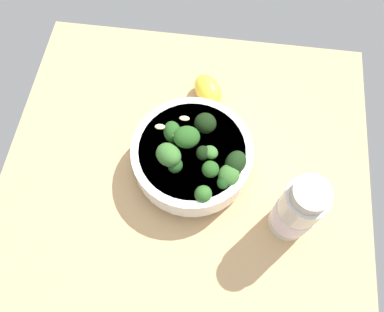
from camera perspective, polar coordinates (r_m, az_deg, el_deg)
name	(u,v)px	position (r cm, az deg, el deg)	size (l,w,h in cm)	color
ground_plane	(185,182)	(73.02, -1.11, -3.88)	(68.19, 68.19, 3.28)	tan
bowl_of_broccoli	(193,155)	(68.27, 0.14, 0.10)	(21.30, 21.30, 11.32)	white
lemon_wedge	(208,90)	(77.77, 2.39, 9.65)	(7.40, 4.82, 4.81)	yellow
bottle_tall	(297,211)	(64.21, 15.23, -7.81)	(6.82, 6.82, 16.38)	beige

